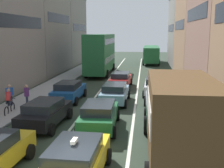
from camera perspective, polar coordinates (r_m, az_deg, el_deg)
name	(u,v)px	position (r m, az deg, el deg)	size (l,w,h in m)	color
sidewalk_left	(57,83)	(29.42, -11.22, 0.17)	(2.60, 64.00, 0.14)	#979797
lane_stripe_left	(105,85)	(28.31, -1.54, -0.17)	(0.16, 60.00, 0.01)	silver
lane_stripe_right	(138,86)	(28.03, 5.36, -0.32)	(0.16, 60.00, 0.01)	silver
building_row_left	(16,27)	(33.25, -19.13, 10.97)	(7.20, 43.90, 13.07)	#936B5B
building_row_right	(222,26)	(30.14, 21.72, 11.03)	(7.20, 43.90, 12.67)	gray
removalist_box_truck	(178,115)	(11.62, 13.46, -6.15)	(2.75, 7.72, 3.58)	#1E5933
taxi_centre_lane_front	(76,161)	(10.22, -7.45, -15.39)	(2.14, 4.34, 1.66)	yellow
sedan_centre_lane_second	(99,115)	(15.37, -2.65, -6.33)	(2.16, 4.35, 1.49)	#19592D
wagon_left_lane_second	(45,112)	(16.24, -13.55, -5.70)	(2.25, 4.39, 1.49)	black
hatchback_centre_lane_third	(115,93)	(20.92, 0.59, -1.78)	(2.15, 4.34, 1.49)	#759EB7
sedan_left_lane_third	(69,91)	(21.93, -8.88, -1.33)	(2.09, 4.32, 1.49)	#194C8C
coupe_centre_lane_fourth	(121,79)	(26.89, 1.79, 0.98)	(2.15, 4.35, 1.49)	#A51E1E
sedan_right_lane_behind_truck	(160,101)	(18.70, 9.78, -3.42)	(2.08, 4.31, 1.49)	gray
wagon_right_lane_far	(155,86)	(23.98, 8.94, -0.32)	(2.20, 4.37, 1.49)	silver
bus_mid_queue_primary	(100,52)	(35.34, -2.39, 6.57)	(2.81, 10.50, 5.06)	#1E6033
bus_far_queue_secondary	(151,53)	(48.68, 8.07, 6.29)	(2.94, 10.54, 2.90)	#1E6033
cyclist_on_sidewalk	(9,102)	(19.08, -20.46, -3.49)	(0.50, 1.73, 1.72)	black
pedestrian_near_kerb	(27,94)	(20.51, -17.15, -2.07)	(0.34, 0.50, 1.66)	#262D47
pedestrian_far_sidewalk	(10,94)	(20.94, -20.31, -2.01)	(0.45, 0.36, 1.66)	#262D47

